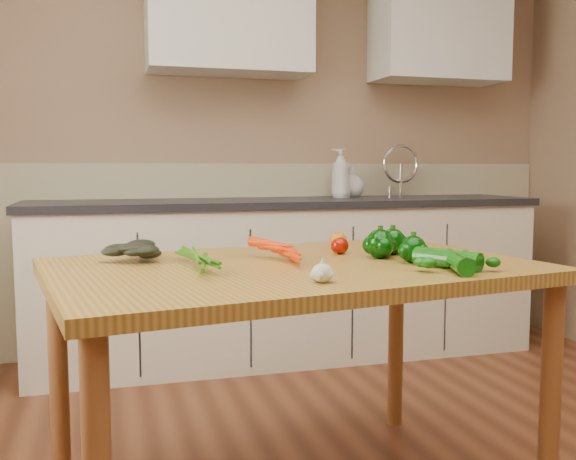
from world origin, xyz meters
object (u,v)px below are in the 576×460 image
(soap_bottle_c, at_px, (352,182))
(pepper_b, at_px, (393,242))
(soap_bottle_a, at_px, (341,173))
(zucchini_a, at_px, (447,259))
(zucchini_b, at_px, (457,262))
(carrot_bunch, at_px, (256,252))
(pepper_a, at_px, (380,244))
(table, at_px, (295,291))
(tomato_a, at_px, (340,246))
(soap_bottle_b, at_px, (342,182))
(tomato_c, at_px, (395,242))
(pepper_c, at_px, (413,249))
(leafy_greens, at_px, (136,245))
(garlic_bulb, at_px, (323,273))
(tomato_b, at_px, (338,241))

(soap_bottle_c, bearing_deg, pepper_b, 36.61)
(soap_bottle_a, xyz_separation_m, pepper_b, (-0.39, -1.55, -0.22))
(zucchini_a, distance_m, zucchini_b, 0.06)
(soap_bottle_c, height_order, zucchini_b, soap_bottle_c)
(zucchini_b, bearing_deg, carrot_bunch, 148.83)
(soap_bottle_c, distance_m, pepper_a, 1.78)
(table, height_order, soap_bottle_a, soap_bottle_a)
(tomato_a, relative_size, zucchini_a, 0.30)
(soap_bottle_a, bearing_deg, zucchini_a, 26.29)
(pepper_a, bearing_deg, zucchini_a, -68.32)
(soap_bottle_c, relative_size, zucchini_a, 0.88)
(soap_bottle_b, relative_size, tomato_c, 2.74)
(pepper_a, xyz_separation_m, pepper_b, (0.08, 0.07, -0.00))
(pepper_c, xyz_separation_m, zucchini_b, (0.04, -0.19, -0.01))
(pepper_a, bearing_deg, leafy_greens, 168.65)
(leafy_greens, bearing_deg, pepper_a, -11.35)
(zucchini_b, bearing_deg, soap_bottle_b, 78.88)
(tomato_c, bearing_deg, pepper_b, -119.10)
(garlic_bulb, bearing_deg, pepper_b, 47.42)
(pepper_c, relative_size, zucchini_a, 0.40)
(carrot_bunch, bearing_deg, soap_bottle_c, 50.31)
(pepper_a, bearing_deg, soap_bottle_a, 73.83)
(pepper_a, height_order, pepper_c, pepper_a)
(tomato_c, distance_m, zucchini_a, 0.41)
(soap_bottle_b, bearing_deg, tomato_a, -14.80)
(table, relative_size, zucchini_a, 7.65)
(garlic_bulb, bearing_deg, tomato_b, 66.21)
(pepper_c, bearing_deg, pepper_a, 115.32)
(soap_bottle_a, relative_size, soap_bottle_b, 1.62)
(carrot_bunch, bearing_deg, leafy_greens, 147.45)
(soap_bottle_a, relative_size, zucchini_a, 1.38)
(soap_bottle_c, bearing_deg, pepper_a, 34.85)
(table, xyz_separation_m, tomato_b, (0.26, 0.30, 0.12))
(carrot_bunch, xyz_separation_m, tomato_a, (0.32, 0.13, -0.01))
(soap_bottle_c, xyz_separation_m, carrot_bunch, (-0.98, -1.67, -0.17))
(table, bearing_deg, soap_bottle_c, 53.85)
(leafy_greens, distance_m, tomato_c, 0.90)
(soap_bottle_a, relative_size, pepper_a, 3.06)
(garlic_bulb, height_order, tomato_b, tomato_b)
(tomato_b, distance_m, zucchini_b, 0.59)
(tomato_b, xyz_separation_m, zucchini_a, (0.15, -0.52, -0.00))
(soap_bottle_a, bearing_deg, pepper_c, 24.10)
(tomato_a, bearing_deg, soap_bottle_a, 69.29)
(soap_bottle_c, bearing_deg, zucchini_a, 39.98)
(soap_bottle_c, distance_m, tomato_c, 1.59)
(pepper_c, bearing_deg, leafy_greens, 161.54)
(soap_bottle_a, relative_size, tomato_b, 4.43)
(soap_bottle_a, distance_m, tomato_b, 1.47)
(soap_bottle_c, relative_size, tomato_c, 2.82)
(pepper_a, xyz_separation_m, tomato_a, (-0.09, 0.13, -0.02))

